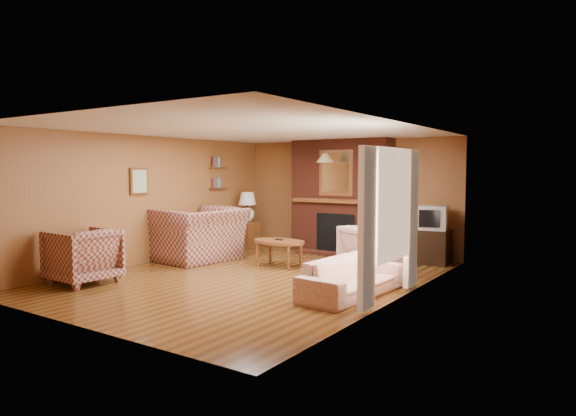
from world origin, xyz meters
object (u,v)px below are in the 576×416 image
Objects in this scene: tv_stand at (433,247)px; crt_tv at (434,218)px; plaid_loveseat at (199,234)px; side_table at (248,235)px; plaid_armchair at (83,256)px; coffee_table at (279,243)px; floral_armchair at (372,250)px; fireplace at (341,197)px; table_lamp at (247,205)px; floral_sofa at (352,277)px.

tv_stand is 0.55m from crt_tv.
plaid_loveseat is 1.86m from side_table.
plaid_armchair reaches higher than coffee_table.
tv_stand is (0.57, 1.47, -0.09)m from floral_armchair.
fireplace reaches higher than side_table.
side_table is at bearing -165.71° from fireplace.
plaid_loveseat is 2.76× the size of crt_tv.
table_lamp is at bearing -175.58° from plaid_armchair.
plaid_loveseat reaches higher than plaid_armchair.
floral_sofa is (3.85, 1.59, -0.16)m from plaid_armchair.
side_table is (-0.25, 1.83, -0.21)m from plaid_loveseat.
fireplace reaches higher than table_lamp.
floral_armchair is 3.79m from table_lamp.
plaid_armchair is 4.17m from floral_sofa.
plaid_loveseat is at bearing -82.22° from side_table.
plaid_armchair is 1.04× the size of floral_armchair.
side_table is (-2.10, -0.53, -0.89)m from fireplace.
floral_armchair is at bearing -17.38° from table_lamp.
table_lamp is at bearing 0.00° from side_table.
table_lamp is 4.21m from tv_stand.
coffee_table is 2.50m from table_lamp.
fireplace is 2.18m from table_lamp.
floral_armchair is at bearing -17.38° from side_table.
plaid_armchair reaches higher than floral_sofa.
plaid_armchair is 1.40× the size of table_lamp.
crt_tv is at bearing 4.74° from table_lamp.
floral_armchair is at bearing 13.11° from coffee_table.
floral_armchair is 1.64m from crt_tv.
table_lamp is at bearing 13.90° from floral_armchair.
coffee_table is (-2.08, 1.21, 0.17)m from floral_sofa.
fireplace is at bearing 84.96° from coffee_table.
floral_sofa is at bearing -34.19° from side_table.
crt_tv is at bearing 39.71° from coffee_table.
tv_stand is (2.05, -0.18, -0.86)m from fireplace.
crt_tv is (3.90, 2.17, 0.36)m from plaid_loveseat.
crt_tv is (4.00, 4.65, 0.44)m from plaid_armchair.
floral_sofa is 2.82× the size of tv_stand.
floral_sofa is 3.20× the size of crt_tv.
table_lamp reaches higher than plaid_armchair.
table_lamp is at bearing -165.71° from fireplace.
table_lamp is at bearing 60.31° from floral_sofa.
fireplace is 2.57× the size of plaid_armchair.
side_table is at bearing -175.58° from plaid_armchair.
crt_tv reaches higher than tv_stand.
tv_stand is at bearing -5.15° from fireplace.
fireplace is at bearing 171.90° from tv_stand.
tv_stand is at bearing 125.08° from plaid_loveseat.
floral_sofa is at bearing -59.71° from fireplace.
tv_stand is at bearing 141.76° from plaid_armchair.
side_table is 0.89× the size of table_lamp.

